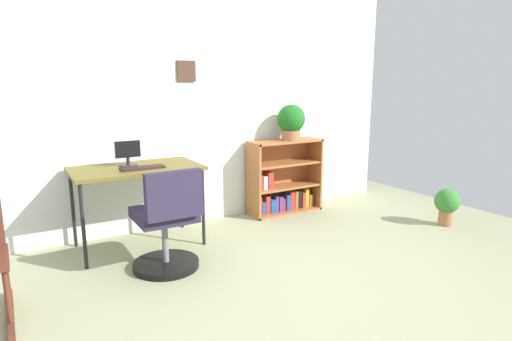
% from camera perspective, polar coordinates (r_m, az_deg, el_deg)
% --- Properties ---
extents(ground_plane, '(6.24, 6.24, 0.00)m').
position_cam_1_polar(ground_plane, '(2.85, 7.04, -18.91)').
color(ground_plane, '#9A9C75').
extents(wall_back, '(5.20, 0.12, 2.49)m').
position_cam_1_polar(wall_back, '(4.35, -10.29, 8.87)').
color(wall_back, white).
rests_on(wall_back, ground_plane).
extents(desk, '(1.09, 0.62, 0.73)m').
position_cam_1_polar(desk, '(3.86, -15.73, -0.33)').
color(desk, brown).
rests_on(desk, ground_plane).
extents(monitor, '(0.22, 0.16, 0.22)m').
position_cam_1_polar(monitor, '(3.89, -16.80, 2.11)').
color(monitor, '#262628').
rests_on(monitor, desk).
extents(keyboard, '(0.37, 0.13, 0.02)m').
position_cam_1_polar(keyboard, '(3.75, -14.94, 0.35)').
color(keyboard, black).
rests_on(keyboard, desk).
extents(office_chair, '(0.52, 0.55, 0.83)m').
position_cam_1_polar(office_chair, '(3.37, -11.82, -7.53)').
color(office_chair, black).
rests_on(office_chair, ground_plane).
extents(bookshelf_low, '(0.85, 0.30, 0.82)m').
position_cam_1_polar(bookshelf_low, '(4.82, 3.52, -1.40)').
color(bookshelf_low, '#A26031').
rests_on(bookshelf_low, ground_plane).
extents(potted_plant_on_shelf, '(0.31, 0.31, 0.39)m').
position_cam_1_polar(potted_plant_on_shelf, '(4.71, 4.74, 6.62)').
color(potted_plant_on_shelf, '#9E6642').
rests_on(potted_plant_on_shelf, bookshelf_low).
extents(potted_plant_floor, '(0.25, 0.25, 0.38)m').
position_cam_1_polar(potted_plant_floor, '(4.79, 24.20, -4.09)').
color(potted_plant_floor, '#9E6642').
rests_on(potted_plant_floor, ground_plane).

